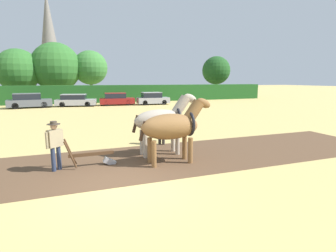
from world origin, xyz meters
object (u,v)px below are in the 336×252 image
(tree_left, at_px, (18,70))
(tree_center, at_px, (90,68))
(church_spire, at_px, (49,41))
(parked_car_far_left, at_px, (29,101))
(draft_horse_lead_right, at_px, (162,120))
(parked_car_center_left, at_px, (117,99))
(farmer_at_plow, at_px, (55,142))
(parked_car_left, at_px, (75,100))
(tree_center_left, at_px, (56,67))
(tree_center_right, at_px, (216,70))
(plow, at_px, (96,157))
(parked_car_center, at_px, (153,99))
(draft_horse_lead_left, at_px, (173,126))
(farmer_beside_team, at_px, (161,126))

(tree_left, height_order, tree_center, tree_center)
(tree_left, xyz_separation_m, church_spire, (2.92, 20.45, 6.78))
(tree_left, relative_size, parked_car_far_left, 1.58)
(draft_horse_lead_right, bearing_deg, parked_car_center_left, 85.76)
(parked_car_center_left, bearing_deg, farmer_at_plow, -99.72)
(tree_center, distance_m, parked_car_center_left, 11.89)
(draft_horse_lead_right, xyz_separation_m, parked_car_far_left, (-8.05, 22.27, -0.67))
(tree_left, distance_m, parked_car_left, 12.98)
(tree_left, relative_size, church_spire, 0.35)
(tree_center_left, xyz_separation_m, tree_center_right, (26.46, -0.86, -0.23))
(tree_center_right, distance_m, plow, 40.51)
(plow, relative_size, farmer_at_plow, 1.04)
(tree_left, relative_size, tree_center_left, 0.87)
(tree_left, relative_size, draft_horse_lead_right, 2.58)
(plow, bearing_deg, farmer_at_plow, -177.86)
(tree_center_left, relative_size, church_spire, 0.40)
(tree_center_left, xyz_separation_m, parked_car_center, (11.50, -11.36, -4.19))
(tree_center_right, distance_m, parked_car_left, 26.26)
(parked_car_center, bearing_deg, parked_car_far_left, 178.69)
(draft_horse_lead_right, bearing_deg, parked_car_center, 74.35)
(tree_center_right, relative_size, parked_car_center_left, 1.70)
(church_spire, bearing_deg, tree_left, -98.12)
(draft_horse_lead_right, distance_m, parked_car_left, 22.56)
(tree_center_left, distance_m, draft_horse_lead_left, 34.73)
(farmer_at_plow, bearing_deg, church_spire, 145.12)
(tree_center_right, height_order, draft_horse_lead_right, tree_center_right)
(tree_left, xyz_separation_m, parked_car_center, (16.43, -10.88, -3.63))
(plow, bearing_deg, tree_center_right, 53.79)
(church_spire, relative_size, plow, 12.02)
(plow, distance_m, parked_car_far_left, 23.51)
(church_spire, xyz_separation_m, parked_car_center_left, (9.13, -30.68, -10.42))
(draft_horse_lead_left, distance_m, plow, 3.00)
(tree_center_left, height_order, parked_car_far_left, tree_center_left)
(plow, bearing_deg, tree_center_left, 94.54)
(farmer_beside_team, distance_m, parked_car_far_left, 22.37)
(parked_car_far_left, bearing_deg, farmer_at_plow, -86.85)
(tree_center, distance_m, plow, 34.06)
(farmer_beside_team, height_order, parked_car_left, farmer_beside_team)
(parked_car_far_left, xyz_separation_m, parked_car_left, (4.82, 0.04, -0.09))
(draft_horse_lead_right, distance_m, plow, 3.03)
(tree_center, relative_size, church_spire, 0.35)
(parked_car_left, distance_m, parked_car_center, 9.16)
(tree_center_left, xyz_separation_m, parked_car_left, (2.38, -10.56, -4.23))
(farmer_at_plow, relative_size, parked_car_left, 0.36)
(farmer_beside_team, bearing_deg, plow, 172.71)
(tree_center_left, distance_m, farmer_at_plow, 33.82)
(farmer_beside_team, xyz_separation_m, parked_car_center, (5.40, 19.92, -0.18))
(tree_left, bearing_deg, parked_car_far_left, -76.20)
(draft_horse_lead_right, bearing_deg, tree_center, 90.89)
(draft_horse_lead_right, relative_size, farmer_at_plow, 1.67)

